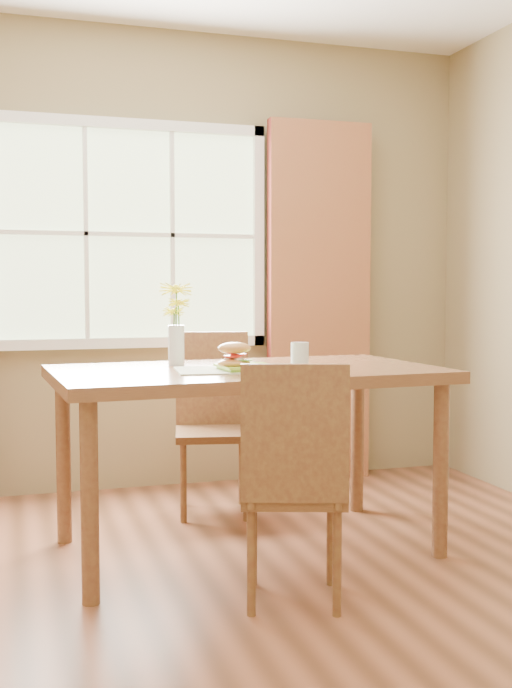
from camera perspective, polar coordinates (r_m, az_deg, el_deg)
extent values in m
cube|color=brown|center=(3.16, -3.56, -18.33)|extent=(4.20, 3.80, 0.02)
cube|color=#877651|center=(4.80, -9.01, 5.85)|extent=(4.20, 0.02, 2.70)
cube|color=beige|center=(4.78, -8.97, 7.66)|extent=(1.50, 0.02, 1.20)
cube|color=white|center=(4.83, -9.01, 15.16)|extent=(1.62, 0.04, 0.06)
cube|color=white|center=(4.75, -8.84, 0.09)|extent=(1.62, 0.04, 0.06)
cube|color=white|center=(4.92, 0.18, 7.60)|extent=(0.06, 0.04, 1.32)
cube|color=white|center=(4.76, -8.93, 7.68)|extent=(1.50, 0.03, 0.02)
cube|color=maroon|center=(4.97, 4.49, 2.95)|extent=(0.65, 0.08, 2.20)
cube|color=brown|center=(3.62, -0.66, -2.14)|extent=(1.76, 1.05, 0.05)
cylinder|color=brown|center=(3.13, -11.71, -10.94)|extent=(0.07, 0.07, 0.78)
cylinder|color=brown|center=(3.67, 12.96, -8.71)|extent=(0.07, 0.07, 0.78)
cylinder|color=brown|center=(3.89, -13.48, -8.01)|extent=(0.07, 0.07, 0.78)
cylinder|color=brown|center=(4.34, 7.20, -6.68)|extent=(0.07, 0.07, 0.78)
cube|color=brown|center=(3.10, 2.65, -10.54)|extent=(0.48, 0.48, 0.04)
cube|color=brown|center=(2.88, 2.76, -6.29)|extent=(0.37, 0.15, 0.49)
cylinder|color=brown|center=(3.02, -0.34, -15.23)|extent=(0.03, 0.03, 0.39)
cylinder|color=brown|center=(3.03, 5.77, -15.19)|extent=(0.03, 0.03, 0.39)
cylinder|color=brown|center=(3.31, -0.21, -13.46)|extent=(0.03, 0.03, 0.39)
cylinder|color=brown|center=(3.32, 5.31, -13.43)|extent=(0.03, 0.03, 0.39)
cube|color=brown|center=(4.26, -3.03, -6.37)|extent=(0.47, 0.47, 0.04)
cube|color=brown|center=(4.40, -3.14, -2.44)|extent=(0.39, 0.11, 0.51)
cylinder|color=brown|center=(4.15, -5.17, -9.79)|extent=(0.03, 0.03, 0.41)
cylinder|color=brown|center=(4.16, -0.69, -9.73)|extent=(0.03, 0.03, 0.41)
cylinder|color=brown|center=(4.46, -5.19, -8.81)|extent=(0.03, 0.03, 0.41)
cylinder|color=brown|center=(4.47, -1.03, -8.76)|extent=(0.03, 0.03, 0.41)
cube|color=beige|center=(3.50, -1.96, -1.85)|extent=(0.48, 0.38, 0.01)
cube|color=#A0DC37|center=(3.49, -0.71, -1.73)|extent=(0.24, 0.24, 0.01)
ellipsoid|color=#E09C4C|center=(3.45, -1.59, -1.36)|extent=(0.15, 0.11, 0.04)
ellipsoid|color=#4C8C2D|center=(3.45, -0.86, -1.16)|extent=(0.08, 0.05, 0.01)
cylinder|color=red|center=(3.45, -1.66, -0.87)|extent=(0.08, 0.08, 0.01)
cylinder|color=red|center=(3.46, -1.26, -0.74)|extent=(0.07, 0.07, 0.01)
ellipsoid|color=#E09C4C|center=(3.45, -1.54, -0.29)|extent=(0.15, 0.11, 0.05)
cylinder|color=silver|center=(3.56, 3.12, -0.84)|extent=(0.08, 0.08, 0.12)
cylinder|color=silver|center=(3.56, 3.12, -1.00)|extent=(0.07, 0.07, 0.10)
cylinder|color=silver|center=(3.75, -5.67, -0.09)|extent=(0.07, 0.07, 0.19)
cylinder|color=silver|center=(3.75, -5.67, -0.80)|extent=(0.06, 0.06, 0.09)
cylinder|color=#3D7028|center=(3.74, -5.68, 1.18)|extent=(0.01, 0.01, 0.35)
cylinder|color=#3D7028|center=(3.74, -5.46, 0.70)|extent=(0.01, 0.01, 0.29)
cylinder|color=#3D7028|center=(3.75, -5.86, 0.39)|extent=(0.01, 0.01, 0.25)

